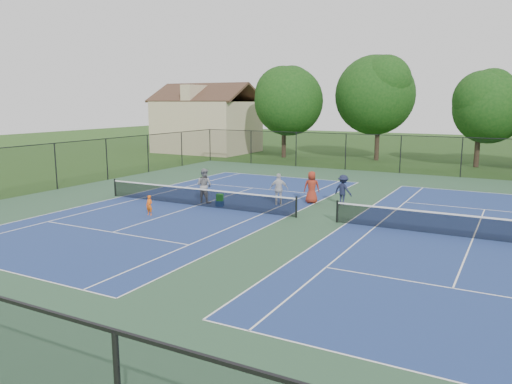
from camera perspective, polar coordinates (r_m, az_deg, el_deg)
The scene contains 16 objects.
ground at distance 24.28m, azimuth 6.88°, elevation -3.20°, with size 140.00×140.00×0.00m, color #234716.
court_pad at distance 24.28m, azimuth 6.88°, elevation -3.19°, with size 36.00×36.00×0.01m, color #2E5238.
tennis_court_left at distance 27.52m, azimuth -6.80°, elevation -1.38°, with size 12.00×23.83×1.07m.
tennis_court_right at distance 22.76m, azimuth 23.57°, elevation -4.67°, with size 12.00×23.83×1.07m.
perimeter_fence at distance 23.96m, azimuth 6.96°, elevation 0.53°, with size 36.08×36.08×3.02m.
tree_back_a at distance 50.81m, azimuth 3.25°, elevation 10.76°, with size 6.80×6.80×9.15m.
tree_back_b at distance 49.64m, azimuth 13.90°, elevation 11.13°, with size 7.60×7.60×10.03m.
tree_back_c at distance 47.15m, azimuth 24.30°, elevation 9.23°, with size 6.00×6.00×8.40m.
clapboard_house at distance 56.68m, azimuth -5.62°, elevation 7.70°, with size 10.80×8.10×7.65m.
child_player at distance 25.56m, azimuth -12.09°, elevation -1.50°, with size 0.37×0.24×1.02m, color #F45D10.
instructor at distance 28.22m, azimuth -5.94°, elevation 0.74°, with size 0.95×0.74×1.95m, color gray.
bystander_a at distance 27.52m, azimuth 2.63°, elevation 0.33°, with size 1.03×0.43×1.75m, color silver.
bystander_b at distance 27.89m, azimuth 9.93°, elevation 0.24°, with size 1.08×0.62×1.68m, color #191D37.
bystander_c at distance 28.07m, azimuth 6.38°, elevation 0.54°, with size 0.89×0.58×1.82m, color maroon.
ball_crate at distance 27.28m, azimuth -4.15°, elevation -1.32°, with size 0.40×0.31×0.30m, color navy.
ball_hopper at distance 27.21m, azimuth -4.16°, elevation -0.62°, with size 0.34×0.28×0.38m, color #1C9F1D.
Camera 1 is at (8.55, -22.02, 5.66)m, focal length 35.00 mm.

